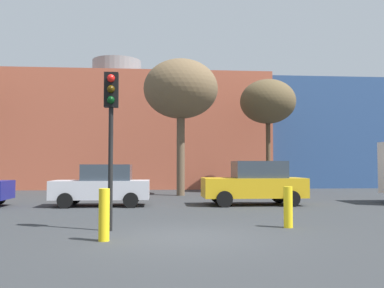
# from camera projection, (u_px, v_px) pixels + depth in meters

# --- Properties ---
(ground_plane) EXTENTS (200.00, 200.00, 0.00)m
(ground_plane) POSITION_uv_depth(u_px,v_px,m) (184.00, 237.00, 9.80)
(ground_plane) COLOR #2D3033
(building_backdrop) EXTENTS (41.44, 12.21, 10.33)m
(building_backdrop) POSITION_uv_depth(u_px,v_px,m) (116.00, 135.00, 34.95)
(building_backdrop) COLOR #B2563D
(building_backdrop) RESTS_ON ground_plane
(parked_car_1) EXTENTS (3.93, 1.93, 1.70)m
(parked_car_1) POSITION_uv_depth(u_px,v_px,m) (103.00, 185.00, 17.41)
(parked_car_1) COLOR silver
(parked_car_1) RESTS_ON ground_plane
(parked_car_2) EXTENTS (4.26, 2.09, 1.85)m
(parked_car_2) POSITION_uv_depth(u_px,v_px,m) (255.00, 183.00, 17.93)
(parked_car_2) COLOR gold
(parked_car_2) RESTS_ON ground_plane
(traffic_light_island) EXTENTS (0.37, 0.36, 4.06)m
(traffic_light_island) POSITION_uv_depth(u_px,v_px,m) (111.00, 114.00, 10.90)
(traffic_light_island) COLOR black
(traffic_light_island) RESTS_ON ground_plane
(bare_tree_1) EXTENTS (3.46, 3.46, 7.03)m
(bare_tree_1) POSITION_uv_depth(u_px,v_px,m) (268.00, 102.00, 26.41)
(bare_tree_1) COLOR brown
(bare_tree_1) RESTS_ON ground_plane
(bare_tree_2) EXTENTS (4.16, 4.16, 7.60)m
(bare_tree_2) POSITION_uv_depth(u_px,v_px,m) (181.00, 90.00, 23.71)
(bare_tree_2) COLOR brown
(bare_tree_2) RESTS_ON ground_plane
(bollard_yellow_0) EXTENTS (0.24, 0.24, 1.10)m
(bollard_yellow_0) POSITION_uv_depth(u_px,v_px,m) (288.00, 207.00, 11.35)
(bollard_yellow_0) COLOR yellow
(bollard_yellow_0) RESTS_ON ground_plane
(bollard_yellow_1) EXTENTS (0.24, 0.24, 1.15)m
(bollard_yellow_1) POSITION_uv_depth(u_px,v_px,m) (104.00, 215.00, 9.35)
(bollard_yellow_1) COLOR yellow
(bollard_yellow_1) RESTS_ON ground_plane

